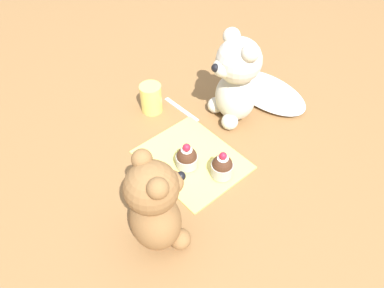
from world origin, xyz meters
name	(u,v)px	position (x,y,z in m)	size (l,w,h in m)	color
ground_plane	(192,160)	(0.00, 0.00, 0.00)	(4.00, 4.00, 0.00)	olive
knitted_placemat	(192,159)	(0.00, 0.00, 0.00)	(0.24, 0.20, 0.01)	#E0D166
tulle_cloth	(266,91)	(-0.05, 0.33, 0.01)	(0.26, 0.14, 0.03)	white
teddy_bear_cream	(236,79)	(-0.05, 0.19, 0.12)	(0.14, 0.14, 0.24)	beige
teddy_bear_tan	(156,207)	(0.11, -0.19, 0.11)	(0.13, 0.13, 0.22)	olive
cupcake_near_cream_bear	(222,166)	(0.08, 0.02, 0.03)	(0.05, 0.05, 0.07)	#B2ADA3
cupcake_near_tan_bear	(187,158)	(0.01, -0.02, 0.03)	(0.05, 0.05, 0.07)	#B2ADA3
juice_glass	(151,98)	(-0.21, 0.04, 0.04)	(0.06, 0.06, 0.08)	#EADB66
teaspoon	(181,109)	(-0.16, 0.10, 0.00)	(0.13, 0.01, 0.01)	silver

